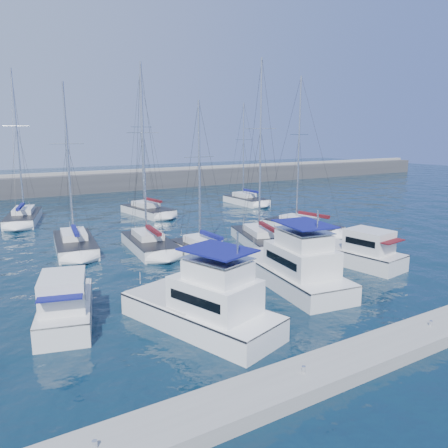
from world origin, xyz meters
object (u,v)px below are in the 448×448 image
sailboat_mid_b (149,244)px  sailboat_back_a (24,217)px  sailboat_mid_e (302,227)px  sailboat_mid_a (75,244)px  motor_yacht_port_inner (205,308)px  motor_yacht_port_outer (65,307)px  sailboat_back_b (148,210)px  sailboat_back_c (246,200)px  sailboat_mid_c (204,250)px  motor_yacht_stbd_inner (294,269)px  motor_yacht_stbd_outer (362,253)px  sailboat_mid_d (262,240)px

sailboat_mid_b → sailboat_back_a: (-7.46, 18.49, -0.00)m
sailboat_mid_e → sailboat_mid_a: bearing=157.1°
motor_yacht_port_inner → sailboat_mid_b: bearing=60.5°
motor_yacht_port_outer → sailboat_mid_b: size_ratio=0.44×
sailboat_mid_a → sailboat_back_b: bearing=55.0°
motor_yacht_port_inner → sailboat_mid_a: (-2.06, 19.04, -0.62)m
sailboat_back_c → sailboat_mid_e: bearing=-107.8°
sailboat_mid_b → sailboat_back_b: (5.92, 15.42, 0.01)m
sailboat_mid_e → motor_yacht_port_inner: bearing=-152.9°
motor_yacht_port_outer → sailboat_mid_a: sailboat_mid_a is taller
motor_yacht_port_inner → sailboat_mid_c: size_ratio=0.74×
motor_yacht_stbd_inner → sailboat_mid_c: 9.18m
motor_yacht_port_inner → motor_yacht_stbd_inner: bearing=0.5°
sailboat_mid_e → sailboat_mid_b: bearing=164.5°
motor_yacht_stbd_outer → sailboat_back_c: (8.96, 28.53, -0.42)m
motor_yacht_stbd_inner → sailboat_mid_c: bearing=108.7°
sailboat_mid_a → sailboat_mid_e: bearing=-5.0°
sailboat_mid_a → sailboat_mid_e: 21.43m
sailboat_mid_c → sailboat_back_a: (-10.43, 22.65, 0.02)m
sailboat_mid_c → sailboat_back_c: (17.74, 20.30, 0.01)m
motor_yacht_port_inner → sailboat_back_a: 34.52m
sailboat_mid_b → sailboat_back_c: sailboat_mid_b is taller
motor_yacht_port_inner → sailboat_back_b: sailboat_back_b is taller
motor_yacht_port_outer → sailboat_mid_c: size_ratio=0.55×
sailboat_mid_d → sailboat_mid_e: sailboat_mid_d is taller
sailboat_back_b → motor_yacht_port_inner: bearing=-115.2°
sailboat_mid_a → sailboat_mid_b: sailboat_mid_b is taller
sailboat_mid_a → sailboat_back_a: (-2.09, 15.22, 0.02)m
motor_yacht_stbd_outer → sailboat_mid_c: (-8.77, 8.22, -0.43)m
sailboat_mid_e → sailboat_back_c: sailboat_mid_e is taller
sailboat_back_a → sailboat_back_b: bearing=1.3°
motor_yacht_stbd_inner → motor_yacht_stbd_outer: size_ratio=1.49×
motor_yacht_port_outer → sailboat_mid_d: sailboat_mid_d is taller
motor_yacht_port_inner → motor_yacht_stbd_inner: same height
sailboat_mid_c → sailboat_mid_e: sailboat_mid_e is taller
motor_yacht_stbd_inner → motor_yacht_stbd_outer: motor_yacht_stbd_inner is taller
sailboat_mid_c → sailboat_mid_a: bearing=136.4°
sailboat_mid_e → sailboat_back_a: sailboat_back_a is taller
motor_yacht_stbd_inner → motor_yacht_stbd_outer: 7.16m
motor_yacht_port_outer → motor_yacht_stbd_outer: same height
sailboat_back_b → motor_yacht_port_outer: bearing=-127.8°
motor_yacht_port_inner → sailboat_mid_d: (12.28, 11.99, -0.61)m
sailboat_mid_c → sailboat_back_b: (2.94, 19.58, 0.03)m
motor_yacht_stbd_inner → motor_yacht_stbd_outer: (7.11, 0.79, -0.19)m
motor_yacht_port_outer → motor_yacht_stbd_inner: (13.79, -1.58, 0.19)m
motor_yacht_port_outer → sailboat_mid_d: (18.12, 7.81, -0.42)m
sailboat_mid_e → sailboat_back_c: (5.19, 17.64, -0.01)m
sailboat_mid_b → sailboat_mid_c: sailboat_mid_b is taller
sailboat_back_b → sailboat_mid_d: bearing=-89.6°
sailboat_mid_c → sailboat_back_a: 24.94m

